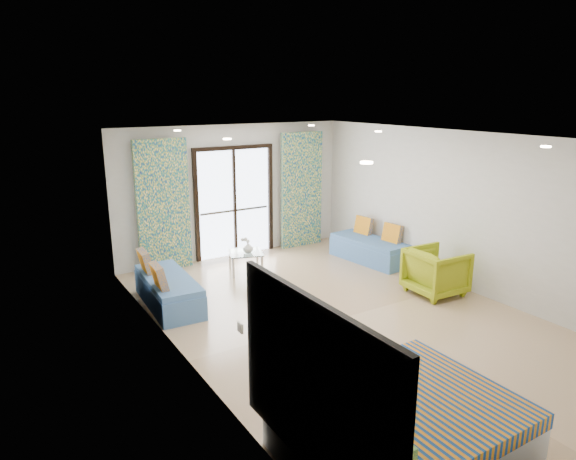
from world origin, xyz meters
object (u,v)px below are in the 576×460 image
daybed_right (370,249)px  armchair (436,269)px  bed (399,428)px  daybed_left (168,290)px  coffee_table (245,254)px

daybed_right → armchair: size_ratio=1.99×
bed → daybed_right: bearing=52.1°
daybed_right → armchair: armchair is taller
daybed_left → armchair: (4.01, -1.90, 0.17)m
bed → daybed_left: 4.61m
daybed_left → coffee_table: 1.93m
armchair → coffee_table: bearing=43.1°
daybed_right → daybed_left: bearing=174.4°
bed → daybed_left: daybed_left is taller
daybed_left → daybed_right: daybed_left is taller
armchair → daybed_left: bearing=67.5°
daybed_left → armchair: armchair is taller
bed → daybed_left: size_ratio=1.16×
daybed_left → coffee_table: (1.78, 0.74, 0.09)m
bed → armchair: bearing=38.3°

